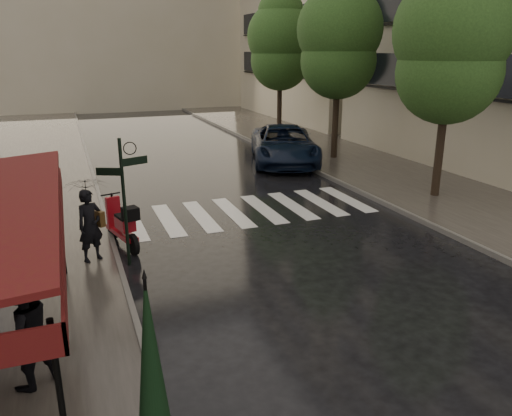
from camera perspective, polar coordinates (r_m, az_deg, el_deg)
ground at (r=10.13m, az=-5.15°, el=-11.96°), size 120.00×120.00×0.00m
sidewalk_near at (r=21.21m, az=-26.26°, el=2.33°), size 6.00×60.00×0.12m
sidewalk_far at (r=24.55m, az=10.38°, el=5.74°), size 5.50×60.00×0.12m
curb_near at (r=21.11m, az=-18.04°, el=3.27°), size 0.12×60.00×0.16m
curb_far at (r=23.24m, az=4.43°, el=5.35°), size 0.12×60.00×0.16m
crosswalk at (r=16.23m, az=-0.89°, el=-0.27°), size 7.85×3.20×0.01m
signpost at (r=11.99m, az=-14.87°, el=1.75°), size 1.17×0.29×3.10m
tree_near at (r=18.01m, az=21.49°, el=17.51°), size 3.80×3.80×7.99m
tree_mid at (r=23.67m, az=9.51°, el=18.84°), size 3.80×3.80×8.34m
tree_far at (r=30.02m, az=2.79°, el=18.48°), size 3.80×3.80×8.16m
pedestrian_with_umbrella at (r=12.28m, az=-18.76°, el=1.54°), size 1.42×1.43×2.51m
pedestrian_terrace at (r=8.30m, az=-24.95°, el=-12.81°), size 1.08×1.00×1.79m
scooter at (r=13.52m, az=-14.99°, el=-1.91°), size 0.83×1.95×1.31m
parked_car at (r=23.10m, az=3.22°, el=7.25°), size 4.58×6.66×1.69m
parasol_front at (r=6.35m, az=-11.96°, el=-16.69°), size 0.44×0.44×2.46m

